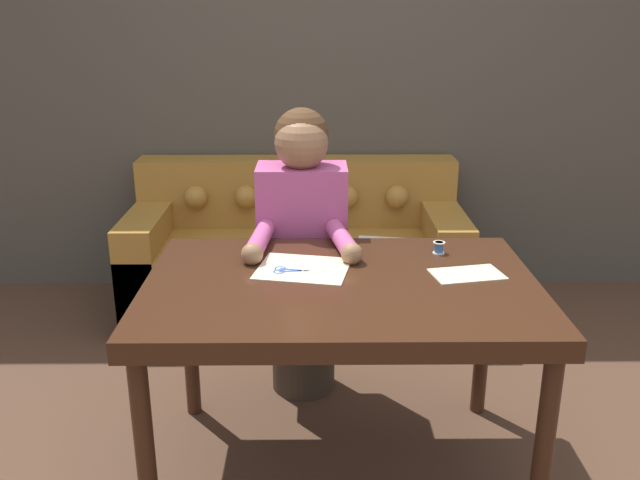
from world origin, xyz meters
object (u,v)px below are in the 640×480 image
Objects in this scene: dining_table at (341,301)px; scissors at (294,271)px; person at (302,253)px; couch at (297,258)px; thread_spool at (439,248)px.

scissors reaches higher than dining_table.
person is 5.47× the size of scissors.
person is at bearing -86.75° from couch.
couch reaches higher than dining_table.
scissors is (-0.02, -0.50, 0.11)m from person.
couch is 1.38m from thread_spool.
couch is 1.44× the size of person.
person is at bearing 103.70° from dining_table.
dining_table is 0.20m from scissors.
dining_table is at bearing -144.62° from thread_spool.
thread_spool reaches higher than scissors.
scissors is at bearing -161.35° from thread_spool.
thread_spool is (0.38, 0.27, 0.10)m from dining_table.
person is (0.05, -0.85, 0.34)m from couch.
dining_table is at bearing -82.44° from couch.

